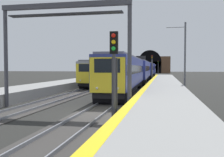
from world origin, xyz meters
The scene contains 13 objects.
ground_plane centered at (0.00, 0.00, 0.00)m, with size 320.00×320.00×0.00m, color black.
platform_right centered at (0.00, -4.30, 0.47)m, with size 112.00×4.20×0.94m, color gray.
platform_right_edge_strip centered at (0.00, -2.45, 0.94)m, with size 112.00×0.50×0.01m, color yellow.
track_main_line centered at (0.00, 0.00, 0.04)m, with size 160.00×2.68×0.21m.
track_adjacent_line centered at (0.00, 5.12, 0.04)m, with size 160.00×2.63×0.21m.
train_main_approaching centered at (43.28, 0.00, 2.34)m, with size 79.92×3.10×5.02m.
train_adjacent_platform centered at (35.15, 5.12, 2.21)m, with size 39.47×3.07×3.88m.
railway_signal_near centered at (-3.47, -1.94, 2.82)m, with size 0.39×0.38×4.61m.
railway_signal_mid centered at (36.39, -1.94, 3.12)m, with size 0.39×0.38×5.35m.
railway_signal_far centered at (93.88, -1.94, 3.41)m, with size 0.39×0.38×5.67m.
overhead_signal_gantry centered at (1.68, 2.56, 5.63)m, with size 0.70×9.40×7.40m.
tunnel_portal centered at (115.39, 2.56, 4.15)m, with size 2.93×19.92×11.35m.
catenary_mast_near centered at (17.91, -6.76, 4.37)m, with size 0.22×2.41×8.49m.
Camera 1 is at (-15.49, -4.24, 2.94)m, focal length 41.69 mm.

